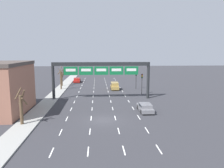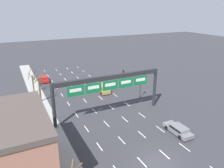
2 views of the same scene
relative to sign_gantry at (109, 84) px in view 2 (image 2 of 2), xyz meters
The scene contains 11 objects.
ground_plane 14.43m from the sign_gantry, 90.00° to the right, with size 220.00×220.00×0.00m, color #333338.
lane_dashes 5.60m from the sign_gantry, 90.00° to the left, with size 10.02×67.00×0.01m.
sign_gantry is the anchor object (origin of this frame).
building_near 18.11m from the sign_gantry, 150.62° to the right, with size 8.67×11.04×7.56m.
suv_gold 11.77m from the sign_gantry, 72.01° to the left, with size 1.88×4.14×1.74m.
car_grey 12.39m from the sign_gantry, 55.32° to the right, with size 1.85×4.72×1.23m.
car_red 24.68m from the sign_gantry, 106.26° to the left, with size 1.88×4.45×1.35m.
traffic_light_near_gantry 14.05m from the sign_gantry, 51.35° to the left, with size 0.30×0.35×4.16m.
traffic_light_mid_block 9.86m from the sign_gantry, 24.89° to the left, with size 0.30×0.35×4.38m.
tree_bare_second 19.27m from the sign_gantry, 121.61° to the left, with size 1.88×1.80×5.10m.
tree_bare_third 14.74m from the sign_gantry, 130.44° to the left, with size 1.82×1.38×5.01m.
Camera 2 is at (-14.14, -16.41, 17.20)m, focal length 35.00 mm.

